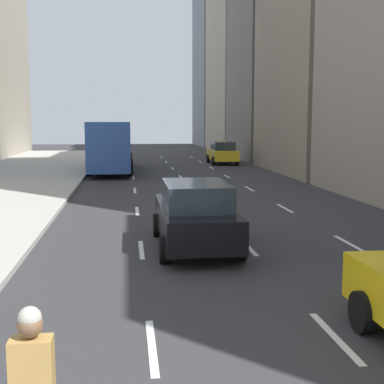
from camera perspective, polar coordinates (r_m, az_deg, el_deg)
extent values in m
cube|color=white|center=(8.18, -4.31, -16.06)|extent=(0.12, 2.00, 0.01)
cube|color=white|center=(13.89, -5.43, -6.13)|extent=(0.12, 2.00, 0.01)
cube|color=white|center=(19.77, -5.88, -2.04)|extent=(0.12, 2.00, 0.01)
cube|color=white|center=(25.70, -6.12, 0.17)|extent=(0.12, 2.00, 0.01)
cube|color=white|center=(31.66, -6.27, 1.55)|extent=(0.12, 2.00, 0.01)
cube|color=white|center=(37.64, -6.37, 2.49)|extent=(0.12, 2.00, 0.01)
cube|color=white|center=(43.62, -6.45, 3.17)|extent=(0.12, 2.00, 0.01)
cube|color=white|center=(49.60, -6.50, 3.69)|extent=(0.12, 2.00, 0.01)
cube|color=white|center=(8.75, 15.00, -14.71)|extent=(0.12, 2.00, 0.01)
cube|color=white|center=(14.23, 5.98, -5.81)|extent=(0.12, 2.00, 0.01)
cube|color=white|center=(20.01, 2.17, -1.89)|extent=(0.12, 2.00, 0.01)
cube|color=white|center=(25.89, 0.09, 0.26)|extent=(0.12, 2.00, 0.01)
cube|color=white|center=(31.81, -1.22, 1.62)|extent=(0.12, 2.00, 0.01)
cube|color=white|center=(37.76, -2.11, 2.55)|extent=(0.12, 2.00, 0.01)
cube|color=white|center=(43.73, -2.77, 3.22)|extent=(0.12, 2.00, 0.01)
cube|color=white|center=(49.70, -3.27, 3.74)|extent=(0.12, 2.00, 0.01)
cube|color=white|center=(15.09, 16.45, -5.31)|extent=(0.12, 2.00, 0.01)
cube|color=white|center=(20.63, 9.88, -1.71)|extent=(0.12, 2.00, 0.01)
cube|color=white|center=(26.37, 6.14, 0.35)|extent=(0.12, 2.00, 0.01)
cube|color=white|center=(32.21, 3.75, 1.68)|extent=(0.12, 2.00, 0.01)
cube|color=white|center=(38.10, 2.09, 2.59)|extent=(0.12, 2.00, 0.01)
cube|color=white|center=(44.01, 0.88, 3.26)|extent=(0.12, 2.00, 0.01)
cube|color=white|center=(49.95, -0.05, 3.77)|extent=(0.12, 2.00, 0.01)
cube|color=slate|center=(48.69, 8.62, 18.63)|extent=(6.00, 10.77, 25.45)
cube|color=#A89E89|center=(60.84, 5.34, 17.11)|extent=(6.00, 13.43, 26.88)
cube|color=gray|center=(74.02, 3.00, 13.88)|extent=(6.00, 12.50, 22.98)
cube|color=yellow|center=(41.74, 3.24, 3.99)|extent=(1.80, 4.40, 0.76)
cube|color=#28333D|center=(41.45, 3.32, 4.93)|extent=(1.58, 2.29, 0.64)
cube|color=#F2E599|center=(41.43, 3.32, 5.47)|extent=(0.44, 0.20, 0.14)
cylinder|color=black|center=(42.97, 1.74, 3.59)|extent=(0.22, 0.66, 0.66)
cylinder|color=black|center=(43.27, 4.10, 3.60)|extent=(0.22, 0.66, 0.66)
cylinder|color=black|center=(40.28, 2.32, 3.32)|extent=(0.22, 0.66, 0.66)
cylinder|color=black|center=(40.60, 4.83, 3.33)|extent=(0.22, 0.66, 0.66)
cylinder|color=black|center=(8.94, 17.77, -12.08)|extent=(0.22, 0.66, 0.66)
cube|color=black|center=(13.95, 0.29, -3.05)|extent=(1.80, 4.80, 0.77)
cube|color=#28333D|center=(13.56, 0.44, -0.33)|extent=(1.58, 2.50, 0.64)
cylinder|color=black|center=(15.40, -3.74, -3.52)|extent=(0.22, 0.66, 0.66)
cylinder|color=black|center=(15.60, 2.89, -3.37)|extent=(0.22, 0.66, 0.66)
cylinder|color=black|center=(12.50, -2.98, -6.13)|extent=(0.22, 0.66, 0.66)
cylinder|color=black|center=(12.74, 5.17, -5.88)|extent=(0.22, 0.66, 0.66)
cube|color=#2D519E|center=(35.87, -8.63, 5.08)|extent=(2.50, 11.60, 2.90)
cube|color=#28333D|center=(41.60, -8.41, 5.89)|extent=(2.30, 0.12, 1.40)
cube|color=#28333D|center=(35.91, -10.58, 5.60)|extent=(0.08, 9.86, 1.10)
cube|color=yellow|center=(41.58, -8.43, 7.13)|extent=(1.50, 0.10, 0.36)
cylinder|color=black|center=(39.58, -10.25, 3.38)|extent=(0.30, 1.00, 1.00)
cylinder|color=black|center=(39.51, -6.63, 3.44)|extent=(0.30, 1.00, 1.00)
cylinder|color=black|center=(32.83, -10.94, 2.53)|extent=(0.30, 1.00, 1.00)
cylinder|color=black|center=(32.75, -6.57, 2.61)|extent=(0.30, 1.00, 1.00)
cube|color=#B78C47|center=(4.96, -16.71, -17.73)|extent=(0.36, 0.22, 0.56)
sphere|color=brown|center=(4.81, -16.89, -13.41)|extent=(0.22, 0.22, 0.22)
sphere|color=#B2AD9E|center=(4.79, -16.92, -12.73)|extent=(0.20, 0.20, 0.20)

